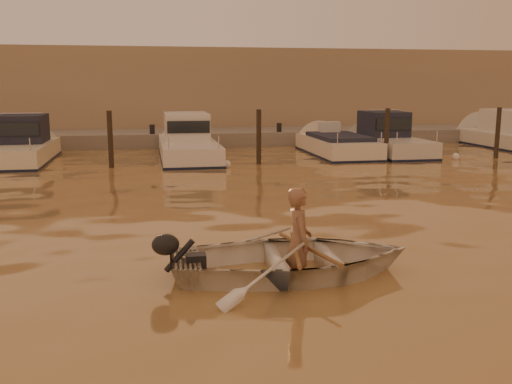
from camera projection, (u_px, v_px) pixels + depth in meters
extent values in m
plane|color=olive|center=(465.00, 300.00, 7.81)|extent=(160.00, 160.00, 0.00)
imported|color=white|center=(292.00, 259.00, 8.76)|extent=(3.79, 2.75, 0.77)
imported|color=#8E6247|center=(299.00, 241.00, 8.73)|extent=(0.42, 0.62, 1.67)
cylinder|color=brown|center=(308.00, 248.00, 8.78)|extent=(0.44, 2.08, 0.13)
cylinder|color=brown|center=(296.00, 249.00, 8.74)|extent=(0.47, 2.07, 0.13)
cylinder|color=#2D2319|center=(110.00, 142.00, 19.95)|extent=(0.18, 0.18, 2.20)
cylinder|color=#2D2319|center=(259.00, 140.00, 20.92)|extent=(0.18, 0.18, 2.20)
cylinder|color=#2D2319|center=(387.00, 137.00, 21.84)|extent=(0.18, 0.18, 2.20)
cylinder|color=#2D2319|center=(497.00, 135.00, 22.70)|extent=(0.18, 0.18, 2.20)
sphere|color=red|center=(34.00, 168.00, 19.45)|extent=(0.30, 0.30, 0.30)
sphere|color=silver|center=(227.00, 164.00, 20.21)|extent=(0.30, 0.30, 0.30)
sphere|color=orange|center=(365.00, 158.00, 21.87)|extent=(0.30, 0.30, 0.30)
sphere|color=silver|center=(456.00, 157.00, 22.36)|extent=(0.30, 0.30, 0.30)
cube|color=gray|center=(233.00, 140.00, 28.53)|extent=(52.00, 4.00, 1.00)
cube|color=#9E8466|center=(219.00, 93.00, 33.42)|extent=(46.00, 7.00, 4.80)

